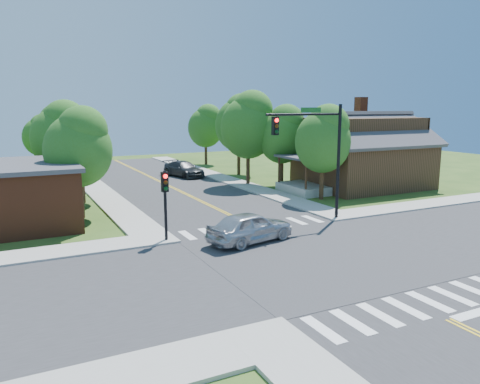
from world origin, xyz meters
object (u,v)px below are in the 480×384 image
signal_mast_ne (317,144)px  house_ne (363,150)px  signal_pole_nw (165,193)px  car_dgrey (184,169)px  car_silver (250,228)px

signal_mast_ne → house_ne: bearing=37.7°
signal_pole_nw → car_dgrey: size_ratio=0.67×
signal_mast_ne → signal_pole_nw: 9.76m
signal_mast_ne → car_dgrey: 21.75m
signal_mast_ne → car_dgrey: bearing=92.1°
house_ne → car_dgrey: 17.65m
car_silver → car_dgrey: 23.93m
house_ne → car_silver: bearing=-147.4°
car_silver → car_dgrey: (4.82, 23.44, -0.06)m
signal_pole_nw → car_dgrey: (8.72, 21.36, -1.90)m
signal_pole_nw → house_ne: (20.71, 8.66, 0.67)m
house_ne → signal_pole_nw: bearing=-157.3°
house_ne → car_silver: size_ratio=2.55×
signal_mast_ne → signal_pole_nw: signal_mast_ne is taller
car_silver → car_dgrey: bearing=-23.9°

